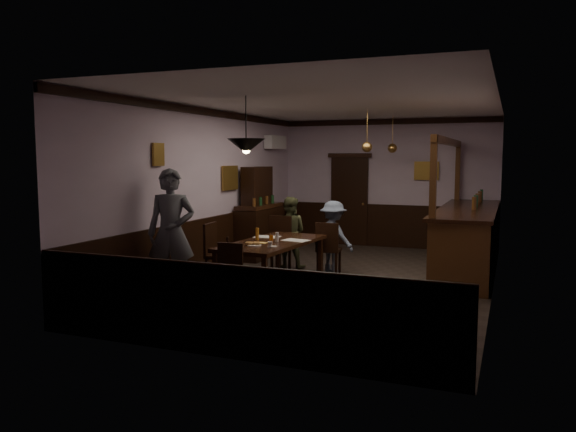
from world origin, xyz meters
The scene contains 31 objects.
room centered at (0.00, 0.00, 1.50)m, with size 5.01×8.01×3.01m.
dining_table centered at (-0.87, -0.80, 0.69)m, with size 1.17×2.27×0.75m.
chair_far_left centered at (-1.21, 0.50, 0.57)m, with size 0.46×0.46×1.04m.
chair_far_right centered at (-0.30, 0.43, 0.52)m, with size 0.45×0.45×0.95m.
chair_near centered at (-0.98, -2.12, 0.49)m, with size 0.41×0.41×0.89m.
chair_side centered at (-1.81, -0.94, 0.56)m, with size 0.47×0.47×1.02m.
person_standing centered at (-2.01, -1.96, 0.97)m, with size 0.71×0.47×1.94m, color slate.
person_seated_left centered at (-1.19, 0.78, 0.68)m, with size 0.66×0.52×1.36m, color #4A4E2E.
person_seated_right centered at (-0.29, 0.71, 0.66)m, with size 0.85×0.49×1.31m, color slate.
newspaper_left centered at (-1.13, -0.39, 0.75)m, with size 0.42×0.30×0.01m, color silver.
newspaper_right centered at (-0.53, -0.59, 0.75)m, with size 0.42×0.30×0.01m, color silver.
napkin centered at (-0.93, -1.02, 0.75)m, with size 0.15×0.15×0.00m, color #FFCA5D.
saucer centered at (-0.63, -1.33, 0.76)m, with size 0.15×0.15×0.01m, color white.
coffee_cup centered at (-0.65, -1.37, 0.80)m, with size 0.08×0.08×0.07m, color white.
pastry_plate centered at (-0.93, -1.34, 0.76)m, with size 0.22×0.22×0.01m, color white.
pastry_ring_a centered at (-1.02, -1.32, 0.79)m, with size 0.13×0.13×0.04m, color #C68C47.
pastry_ring_b centered at (-0.92, -1.28, 0.79)m, with size 0.13×0.13×0.04m, color #C68C47.
soda_can centered at (-0.82, -0.94, 0.81)m, with size 0.07×0.07×0.12m, color orange.
beer_glass centered at (-1.15, -0.76, 0.85)m, with size 0.06×0.06×0.20m, color #BF721E.
water_glass centered at (-0.78, -0.80, 0.82)m, with size 0.06×0.06×0.15m, color silver.
pepper_mill centered at (-1.30, -1.51, 0.82)m, with size 0.04×0.04×0.14m, color black.
sideboard centered at (-2.21, 1.62, 0.76)m, with size 0.52×1.44×1.91m.
bar_counter centered at (1.99, 1.78, 0.62)m, with size 1.02×4.38×2.45m.
door_back centered at (-0.90, 3.95, 1.05)m, with size 0.90×0.06×2.10m, color black.
ac_unit centered at (-2.38, 2.90, 2.45)m, with size 0.20×0.85×0.30m.
picture_left_small centered at (-2.46, -1.60, 2.15)m, with size 0.04×0.28×0.36m.
picture_left_large centered at (-2.46, 0.80, 1.70)m, with size 0.04×0.62×0.48m.
picture_back centered at (0.90, 3.96, 1.80)m, with size 0.55×0.04×0.42m.
pendant_iron centered at (-0.93, -1.60, 2.27)m, with size 0.56×0.56×0.84m.
pendant_brass_mid centered at (0.10, 1.58, 2.30)m, with size 0.20×0.20×0.81m.
pendant_brass_far centered at (0.30, 3.02, 2.30)m, with size 0.20×0.20×0.81m.
Camera 1 is at (2.73, -9.06, 2.11)m, focal length 35.00 mm.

